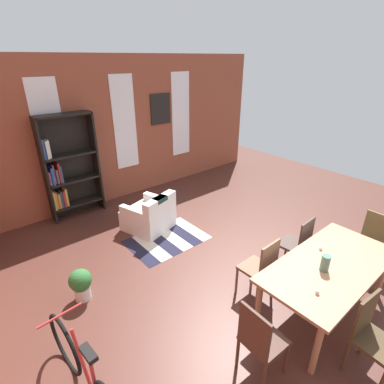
{
  "coord_description": "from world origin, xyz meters",
  "views": [
    {
      "loc": [
        -3.14,
        -1.96,
        3.11
      ],
      "look_at": [
        -0.18,
        1.55,
        1.0
      ],
      "focal_mm": 27.57,
      "sensor_mm": 36.0,
      "label": 1
    }
  ],
  "objects": [
    {
      "name": "dining_chair_far_right",
      "position": [
        0.54,
        -0.11,
        0.51
      ],
      "size": [
        0.42,
        0.42,
        0.95
      ],
      "color": "#42342D",
      "rests_on": "ground"
    },
    {
      "name": "bookshelf_tall",
      "position": [
        -1.47,
        3.95,
        1.05
      ],
      "size": [
        1.07,
        0.32,
        2.14
      ],
      "color": "black",
      "rests_on": "ground"
    },
    {
      "name": "tealight_candle_1",
      "position": [
        -0.52,
        -0.97,
        0.79
      ],
      "size": [
        0.04,
        0.04,
        0.05
      ],
      "primitive_type": "cylinder",
      "color": "silver",
      "rests_on": "dining_table"
    },
    {
      "name": "framed_picture",
      "position": [
        0.98,
        4.12,
        1.96
      ],
      "size": [
        0.56,
        0.03,
        0.72
      ],
      "primitive_type": "cube",
      "color": "black"
    },
    {
      "name": "dining_chair_near_left",
      "position": [
        -0.35,
        -1.52,
        0.51
      ],
      "size": [
        0.44,
        0.44,
        0.95
      ],
      "color": "#45331F",
      "rests_on": "ground"
    },
    {
      "name": "window_pane_2",
      "position": [
        1.61,
        4.13,
        1.75
      ],
      "size": [
        0.55,
        0.02,
        2.07
      ],
      "primitive_type": "cube",
      "color": "white"
    },
    {
      "name": "tealight_candle_0",
      "position": [
        0.27,
        -0.58,
        0.79
      ],
      "size": [
        0.04,
        0.04,
        0.04
      ],
      "primitive_type": "cylinder",
      "color": "silver",
      "rests_on": "dining_table"
    },
    {
      "name": "ground_plane",
      "position": [
        0.0,
        0.0,
        0.0
      ],
      "size": [
        10.75,
        10.75,
        0.0
      ],
      "primitive_type": "plane",
      "color": "#4F2A22"
    },
    {
      "name": "window_pane_0",
      "position": [
        -1.61,
        4.13,
        1.75
      ],
      "size": [
        0.55,
        0.02,
        2.07
      ],
      "primitive_type": "cube",
      "color": "white"
    },
    {
      "name": "potted_plant_by_shelf",
      "position": [
        -2.28,
        1.45,
        0.27
      ],
      "size": [
        0.31,
        0.31,
        0.48
      ],
      "color": "silver",
      "rests_on": "ground"
    },
    {
      "name": "striped_rug",
      "position": [
        -0.51,
        1.89,
        0.0
      ],
      "size": [
        1.4,
        0.99,
        0.01
      ],
      "color": "#1E1E33",
      "rests_on": "ground"
    },
    {
      "name": "back_wall_brick",
      "position": [
        0.0,
        4.2,
        1.59
      ],
      "size": [
        7.88,
        0.12,
        3.19
      ],
      "primitive_type": "cube",
      "color": "brown",
      "rests_on": "ground"
    },
    {
      "name": "dining_chair_far_left",
      "position": [
        -0.36,
        -0.11,
        0.51
      ],
      "size": [
        0.41,
        0.41,
        0.95
      ],
      "color": "brown",
      "rests_on": "ground"
    },
    {
      "name": "dining_chair_head_left",
      "position": [
        -1.28,
        -0.81,
        0.51
      ],
      "size": [
        0.42,
        0.42,
        0.95
      ],
      "color": "#472E24",
      "rests_on": "ground"
    },
    {
      "name": "dining_chair_head_right",
      "position": [
        1.45,
        -0.82,
        0.51
      ],
      "size": [
        0.41,
        0.41,
        0.95
      ],
      "color": "brown",
      "rests_on": "ground"
    },
    {
      "name": "window_pane_1",
      "position": [
        0.0,
        4.13,
        1.75
      ],
      "size": [
        0.55,
        0.02,
        2.07
      ],
      "primitive_type": "cube",
      "color": "white"
    },
    {
      "name": "armchair_white",
      "position": [
        -0.52,
        2.44,
        0.28
      ],
      "size": [
        0.99,
        0.99,
        0.75
      ],
      "color": "white",
      "rests_on": "ground"
    },
    {
      "name": "vase_on_table",
      "position": [
        -0.1,
        -0.82,
        0.87
      ],
      "size": [
        0.1,
        0.1,
        0.21
      ],
      "primitive_type": "cylinder",
      "color": "#4C7266",
      "rests_on": "dining_table"
    },
    {
      "name": "dining_table",
      "position": [
        0.09,
        -0.82,
        0.69
      ],
      "size": [
        1.98,
        0.96,
        0.77
      ],
      "color": "#A27355",
      "rests_on": "ground"
    },
    {
      "name": "bicycle_second",
      "position": [
        -2.74,
        0.06,
        0.35
      ],
      "size": [
        0.44,
        1.71,
        0.9
      ],
      "color": "black",
      "rests_on": "ground"
    }
  ]
}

